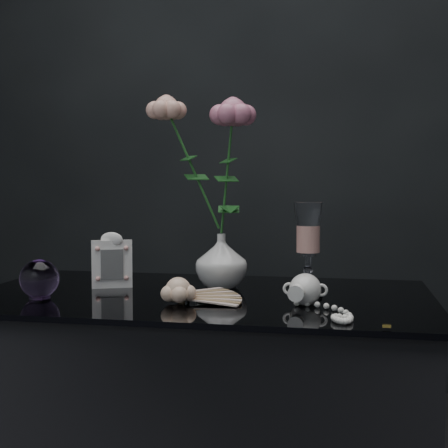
% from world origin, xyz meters
% --- Properties ---
extents(vase, '(0.16, 0.16, 0.13)m').
position_xyz_m(vase, '(0.03, 0.14, 0.83)').
color(vase, silver).
rests_on(vase, table).
extents(wine_glass, '(0.07, 0.07, 0.21)m').
position_xyz_m(wine_glass, '(0.25, 0.06, 0.87)').
color(wine_glass, white).
rests_on(wine_glass, table).
extents(picture_frame, '(0.12, 0.11, 0.14)m').
position_xyz_m(picture_frame, '(-0.23, 0.09, 0.83)').
color(picture_frame, white).
rests_on(picture_frame, table).
extents(paperweight, '(0.10, 0.10, 0.09)m').
position_xyz_m(paperweight, '(-0.34, -0.07, 0.81)').
color(paperweight, '#9F73BB').
rests_on(paperweight, table).
extents(paper_fan, '(0.30, 0.26, 0.03)m').
position_xyz_m(paper_fan, '(-0.02, -0.06, 0.78)').
color(paper_fan, beige).
rests_on(paper_fan, table).
extents(loose_rose, '(0.14, 0.17, 0.06)m').
position_xyz_m(loose_rose, '(-0.02, -0.07, 0.79)').
color(loose_rose, beige).
rests_on(loose_rose, table).
extents(pearl_jar, '(0.25, 0.26, 0.07)m').
position_xyz_m(pearl_jar, '(0.24, -0.03, 0.80)').
color(pearl_jar, white).
rests_on(pearl_jar, table).
extents(roses, '(0.24, 0.13, 0.39)m').
position_xyz_m(roses, '(-0.00, 0.15, 1.09)').
color(roses, '#E0A08B').
rests_on(roses, vase).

